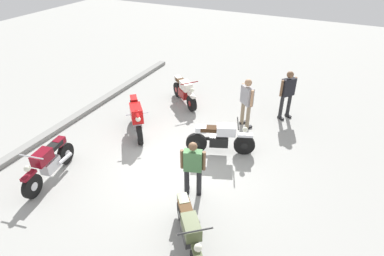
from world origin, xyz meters
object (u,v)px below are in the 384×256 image
at_px(motorcycle_silver_cruiser, 220,138).
at_px(person_in_gray_shirt, 247,100).
at_px(motorcycle_maroon_cruiser, 49,163).
at_px(motorcycle_olive_vintage, 190,231).
at_px(motorcycle_red_sportbike, 137,117).
at_px(person_in_black_shirt, 287,92).
at_px(motorcycle_cream_vintage, 184,92).
at_px(person_in_green_shirt, 193,166).

height_order(motorcycle_silver_cruiser, person_in_gray_shirt, person_in_gray_shirt).
relative_size(motorcycle_silver_cruiser, motorcycle_maroon_cruiser, 0.96).
bearing_deg(motorcycle_maroon_cruiser, motorcycle_olive_vintage, 74.30).
relative_size(motorcycle_red_sportbike, person_in_black_shirt, 0.90).
bearing_deg(person_in_black_shirt, motorcycle_cream_vintage, -134.61).
xyz_separation_m(motorcycle_red_sportbike, person_in_gray_shirt, (1.96, -3.11, 0.42)).
bearing_deg(person_in_green_shirt, person_in_gray_shirt, -20.48).
bearing_deg(person_in_black_shirt, motorcycle_olive_vintage, -58.14).
xyz_separation_m(motorcycle_silver_cruiser, person_in_green_shirt, (-1.99, -0.06, 0.38)).
bearing_deg(person_in_gray_shirt, motorcycle_silver_cruiser, -145.49).
relative_size(motorcycle_silver_cruiser, person_in_green_shirt, 1.24).
relative_size(motorcycle_silver_cruiser, motorcycle_cream_vintage, 1.24).
xyz_separation_m(person_in_gray_shirt, person_in_black_shirt, (1.23, -1.09, 0.01)).
height_order(motorcycle_cream_vintage, person_in_black_shirt, person_in_black_shirt).
distance_m(motorcycle_cream_vintage, motorcycle_red_sportbike, 2.66).
relative_size(motorcycle_cream_vintage, motorcycle_maroon_cruiser, 0.78).
distance_m(motorcycle_silver_cruiser, motorcycle_olive_vintage, 3.59).
distance_m(motorcycle_red_sportbike, person_in_black_shirt, 5.29).
bearing_deg(person_in_gray_shirt, motorcycle_maroon_cruiser, -177.57).
bearing_deg(motorcycle_olive_vintage, motorcycle_cream_vintage, 168.51).
distance_m(person_in_green_shirt, person_in_black_shirt, 5.20).
xyz_separation_m(motorcycle_maroon_cruiser, person_in_black_shirt, (6.19, -5.00, 0.51)).
xyz_separation_m(motorcycle_red_sportbike, person_in_green_shirt, (-1.86, -2.96, 0.31)).
relative_size(motorcycle_silver_cruiser, person_in_black_shirt, 1.12).
distance_m(motorcycle_red_sportbike, person_in_green_shirt, 3.51).
distance_m(motorcycle_silver_cruiser, motorcycle_red_sportbike, 2.91).
xyz_separation_m(motorcycle_silver_cruiser, person_in_gray_shirt, (1.83, -0.20, 0.50)).
xyz_separation_m(motorcycle_cream_vintage, person_in_green_shirt, (-4.48, -2.54, 0.41)).
xyz_separation_m(motorcycle_silver_cruiser, motorcycle_maroon_cruiser, (-3.13, 3.71, 0.00)).
xyz_separation_m(motorcycle_olive_vintage, person_in_green_shirt, (1.52, 0.66, 0.41)).
bearing_deg(motorcycle_cream_vintage, motorcycle_maroon_cruiser, -62.93).
distance_m(motorcycle_silver_cruiser, motorcycle_cream_vintage, 3.52).
xyz_separation_m(motorcycle_maroon_cruiser, person_in_green_shirt, (1.14, -3.77, 0.38)).
height_order(motorcycle_cream_vintage, person_in_gray_shirt, person_in_gray_shirt).
height_order(motorcycle_silver_cruiser, motorcycle_cream_vintage, motorcycle_silver_cruiser).
distance_m(motorcycle_red_sportbike, person_in_gray_shirt, 3.70).
bearing_deg(person_in_gray_shirt, motorcycle_red_sportbike, 162.99).
relative_size(motorcycle_cream_vintage, person_in_gray_shirt, 0.91).
height_order(motorcycle_silver_cruiser, motorcycle_olive_vintage, motorcycle_silver_cruiser).
xyz_separation_m(motorcycle_olive_vintage, person_in_gray_shirt, (5.34, 0.52, 0.53)).
relative_size(motorcycle_red_sportbike, person_in_gray_shirt, 0.91).
bearing_deg(motorcycle_silver_cruiser, person_in_gray_shirt, 62.38).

